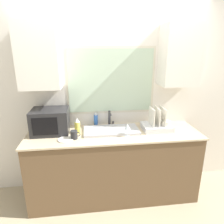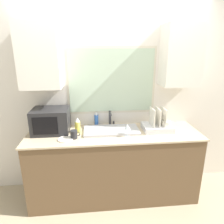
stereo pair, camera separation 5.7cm
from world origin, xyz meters
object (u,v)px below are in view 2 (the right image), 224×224
Objects in this scene: spray_bottle at (78,125)px; mug_near_sink at (74,134)px; microwave at (51,121)px; dish_rack at (158,125)px; soap_bottle at (96,120)px; wine_glass at (127,127)px; faucet at (110,117)px.

spray_bottle is 0.18m from mug_near_sink.
microwave is 2.26× the size of spray_bottle.
dish_rack is 0.82m from soap_bottle.
wine_glass is (0.62, -0.01, 0.07)m from mug_near_sink.
dish_rack reaches higher than mug_near_sink.
dish_rack is at bearing -3.29° from microwave.
faucet reaches higher than spray_bottle.
soap_bottle is at bearing 131.54° from wine_glass.
microwave is 0.95m from wine_glass.
microwave is 0.59m from soap_bottle.
spray_bottle is (-0.43, -0.18, -0.03)m from faucet.
soap_bottle is 0.48m from mug_near_sink.
faucet is 0.47× the size of microwave.
wine_glass is at bearing -160.12° from dish_rack.
soap_bottle is at bearing 162.50° from dish_rack.
mug_near_sink is at bearing -100.27° from spray_bottle.
dish_rack is at bearing 19.88° from wine_glass.
mug_near_sink is (-0.46, -0.35, -0.07)m from faucet.
soap_bottle is 1.57× the size of mug_near_sink.
wine_glass is at bearing -14.12° from microwave.
faucet is 0.39m from wine_glass.
microwave is 1.35m from dish_rack.
microwave reaches higher than soap_bottle.
wine_glass is at bearing -48.46° from soap_bottle.
faucet is 0.58m from mug_near_sink.
faucet is 0.20m from soap_bottle.
spray_bottle is at bearing -8.90° from microwave.
wine_glass is (0.17, -0.36, -0.00)m from faucet.
mug_near_sink is at bearing -142.46° from faucet.
spray_bottle is 0.62m from wine_glass.
dish_rack is at bearing -17.50° from soap_bottle.
faucet is 1.33× the size of wine_glass.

